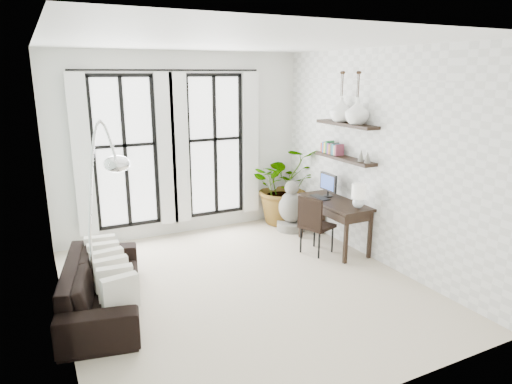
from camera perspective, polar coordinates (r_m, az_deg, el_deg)
floor at (r=6.39m, az=-1.60°, el=-11.71°), size 5.00×5.00×0.00m
ceiling at (r=5.73m, az=-1.84°, el=18.27°), size 5.00×5.00×0.00m
wall_left at (r=5.34m, az=-24.16°, el=-0.09°), size 0.00×5.00×5.00m
wall_right at (r=7.09m, az=15.05°, el=4.11°), size 0.00×5.00×5.00m
wall_back at (r=8.15m, az=-9.21°, el=5.77°), size 4.50×0.00×4.50m
windows at (r=8.04m, az=-10.40°, el=5.30°), size 3.26×0.13×2.65m
wall_shelves at (r=7.48m, az=10.92°, el=5.89°), size 0.25×1.30×0.60m
sofa at (r=6.03m, az=-18.66°, el=-10.91°), size 1.27×2.30×0.63m
throw_pillows at (r=5.96m, az=-17.85°, el=-9.19°), size 0.40×1.52×0.40m
plant at (r=8.77m, az=3.64°, el=0.93°), size 1.54×1.39×1.51m
desk at (r=7.53m, az=9.94°, el=-1.64°), size 0.58×1.37×1.20m
desk_chair at (r=7.32m, az=7.26°, el=-3.70°), size 0.58×0.58×0.96m
arc_lamp at (r=5.59m, az=-18.61°, el=1.50°), size 0.73×0.49×2.33m
buddha at (r=8.43m, az=4.44°, el=-2.19°), size 0.52×0.52×0.94m
vase_a at (r=7.20m, az=12.54°, el=9.78°), size 0.37×0.37×0.38m
vase_b at (r=7.51m, az=10.60°, el=10.07°), size 0.37×0.37×0.38m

